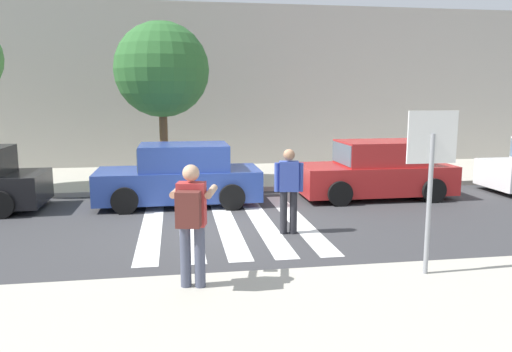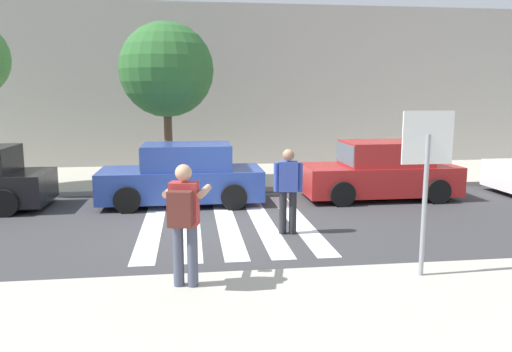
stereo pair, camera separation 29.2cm
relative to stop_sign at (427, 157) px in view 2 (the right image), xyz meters
The scene contains 14 objects.
ground_plane 4.92m from the stop_sign, 125.04° to the left, with size 120.00×120.00×0.00m, color #38383A.
sidewalk_far 10.22m from the stop_sign, 105.01° to the left, with size 60.00×4.80×0.14m, color #B2AD9E.
building_facade_far 14.40m from the stop_sign, 100.46° to the left, with size 56.00×4.00×6.08m, color #ADA89E.
crosswalk_stripe_0 6.05m from the stop_sign, 137.04° to the left, with size 0.44×5.20×0.01m, color silver.
crosswalk_stripe_1 5.53m from the stop_sign, 131.01° to the left, with size 0.44×5.20×0.01m, color silver.
crosswalk_stripe_2 5.07m from the stop_sign, 123.64° to the left, with size 0.44×5.20×0.01m, color silver.
crosswalk_stripe_3 4.71m from the stop_sign, 114.75° to the left, with size 0.44×5.20×0.01m, color silver.
crosswalk_stripe_4 4.47m from the stop_sign, 104.40° to the left, with size 0.44×5.20×0.01m, color silver.
stop_sign is the anchor object (origin of this frame).
photographer_with_backpack 3.55m from the stop_sign, behind, with size 0.69×0.92×1.72m.
pedestrian_crossing 3.38m from the stop_sign, 116.30° to the left, with size 0.58×0.29×1.72m.
parked_car_blue 7.09m from the stop_sign, 120.62° to the left, with size 4.10×1.92×1.55m.
parked_car_red 6.37m from the stop_sign, 74.07° to the left, with size 4.10×1.92×1.55m.
street_tree_center 9.23m from the stop_sign, 116.03° to the left, with size 2.72×2.72×4.71m.
Camera 2 is at (-0.76, -10.43, 2.81)m, focal length 35.00 mm.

